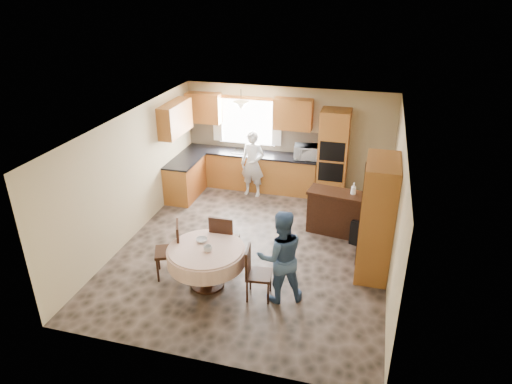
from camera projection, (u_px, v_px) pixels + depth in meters
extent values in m
cube|color=brown|center=(255.00, 247.00, 8.91)|extent=(5.00, 6.00, 0.01)
cube|color=white|center=(254.00, 123.00, 7.84)|extent=(5.00, 6.00, 0.01)
cube|color=tan|center=(287.00, 139.00, 10.99)|extent=(5.00, 0.02, 2.50)
cube|color=tan|center=(192.00, 286.00, 5.76)|extent=(5.00, 0.02, 2.50)
cube|color=tan|center=(132.00, 175.00, 8.96)|extent=(0.02, 6.00, 2.50)
cube|color=tan|center=(396.00, 205.00, 7.78)|extent=(0.02, 6.00, 2.50)
cube|color=white|center=(247.00, 122.00, 11.06)|extent=(1.40, 0.03, 1.10)
cube|color=white|center=(217.00, 118.00, 11.17)|extent=(0.22, 0.02, 1.15)
cube|color=white|center=(277.00, 123.00, 10.82)|extent=(0.22, 0.02, 1.15)
cube|color=#B1762F|center=(250.00, 171.00, 11.28)|extent=(3.30, 0.60, 0.88)
cube|color=black|center=(250.00, 153.00, 11.08)|extent=(3.30, 0.64, 0.04)
cube|color=#B1762F|center=(185.00, 179.00, 10.81)|extent=(0.60, 1.20, 0.88)
cube|color=black|center=(184.00, 161.00, 10.61)|extent=(0.64, 1.20, 0.04)
cube|color=tan|center=(253.00, 139.00, 11.21)|extent=(3.30, 0.02, 0.55)
cube|color=#BC6E2F|center=(204.00, 108.00, 11.05)|extent=(0.85, 0.33, 0.72)
cube|color=#BC6E2F|center=(293.00, 114.00, 10.53)|extent=(0.90, 0.33, 0.72)
cube|color=#BC6E2F|center=(175.00, 118.00, 10.21)|extent=(0.33, 1.20, 0.72)
cube|color=#B1762F|center=(333.00, 155.00, 10.53)|extent=(0.66, 0.62, 2.12)
cube|color=black|center=(332.00, 152.00, 10.18)|extent=(0.56, 0.01, 0.45)
cube|color=black|center=(331.00, 172.00, 10.39)|extent=(0.56, 0.01, 0.45)
cone|color=beige|center=(241.00, 106.00, 10.42)|extent=(0.36, 0.36, 0.18)
cube|color=#35190E|center=(337.00, 214.00, 9.25)|extent=(1.26, 0.67, 0.86)
cube|color=black|center=(361.00, 233.00, 8.92)|extent=(0.43, 0.36, 0.50)
cube|color=#B1762F|center=(377.00, 218.00, 7.79)|extent=(0.55, 1.10, 2.10)
cylinder|color=#35190E|center=(207.00, 268.00, 7.68)|extent=(0.19, 0.19, 0.68)
cylinder|color=#35190E|center=(208.00, 284.00, 7.81)|extent=(0.57, 0.57, 0.04)
cylinder|color=#F9EBCC|center=(206.00, 249.00, 7.52)|extent=(1.24, 1.24, 0.05)
cylinder|color=#F9EBCC|center=(206.00, 256.00, 7.57)|extent=(1.30, 1.30, 0.27)
cube|color=#35190E|center=(168.00, 252.00, 7.90)|extent=(0.57, 0.57, 0.05)
cube|color=#35190E|center=(178.00, 237.00, 7.81)|extent=(0.21, 0.40, 0.52)
cylinder|color=#35190E|center=(154.00, 268.00, 7.89)|extent=(0.04, 0.04, 0.45)
cylinder|color=#35190E|center=(174.00, 271.00, 7.80)|extent=(0.04, 0.04, 0.45)
cylinder|color=#35190E|center=(164.00, 256.00, 8.21)|extent=(0.04, 0.04, 0.45)
cylinder|color=#35190E|center=(183.00, 259.00, 8.12)|extent=(0.04, 0.04, 0.45)
cube|color=#35190E|center=(225.00, 240.00, 8.23)|extent=(0.47, 0.47, 0.05)
cube|color=#35190E|center=(221.00, 232.00, 7.92)|extent=(0.43, 0.06, 0.53)
cylinder|color=#35190E|center=(212.00, 256.00, 8.21)|extent=(0.04, 0.04, 0.46)
cylinder|color=#35190E|center=(232.00, 259.00, 8.12)|extent=(0.04, 0.04, 0.46)
cylinder|color=#35190E|center=(219.00, 245.00, 8.55)|extent=(0.04, 0.04, 0.46)
cylinder|color=#35190E|center=(238.00, 248.00, 8.46)|extent=(0.04, 0.04, 0.46)
cube|color=#35190E|center=(259.00, 275.00, 7.36)|extent=(0.44, 0.44, 0.05)
cube|color=#35190E|center=(248.00, 261.00, 7.27)|extent=(0.08, 0.38, 0.47)
cylinder|color=#35190E|center=(246.00, 291.00, 7.34)|extent=(0.03, 0.03, 0.41)
cylinder|color=#35190E|center=(267.00, 294.00, 7.26)|extent=(0.03, 0.03, 0.41)
cylinder|color=#35190E|center=(252.00, 279.00, 7.64)|extent=(0.03, 0.03, 0.41)
cylinder|color=#35190E|center=(272.00, 282.00, 7.56)|extent=(0.03, 0.03, 0.41)
cube|color=gold|center=(396.00, 176.00, 7.99)|extent=(0.05, 0.52, 0.43)
cube|color=silver|center=(395.00, 176.00, 7.99)|extent=(0.01, 0.43, 0.34)
imported|color=silver|center=(307.00, 152.00, 10.63)|extent=(0.63, 0.47, 0.32)
imported|color=silver|center=(253.00, 164.00, 10.74)|extent=(0.61, 0.43, 1.58)
imported|color=#3D5A85|center=(280.00, 257.00, 7.18)|extent=(0.95, 0.86, 1.58)
imported|color=#B2B2B2|center=(319.00, 191.00, 9.15)|extent=(0.28, 0.28, 0.06)
imported|color=silver|center=(354.00, 190.00, 8.94)|extent=(0.13, 0.13, 0.29)
imported|color=#B2B2B2|center=(208.00, 249.00, 7.38)|extent=(0.14, 0.14, 0.11)
imported|color=#B2B2B2|center=(202.00, 240.00, 7.67)|extent=(0.22, 0.22, 0.06)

